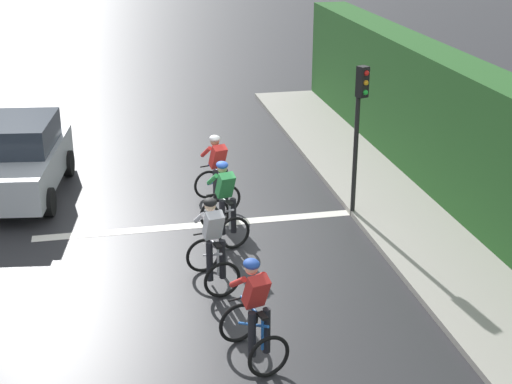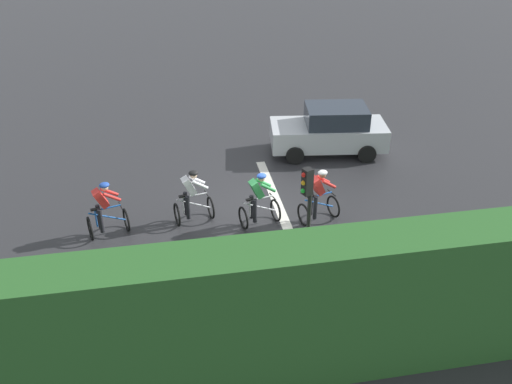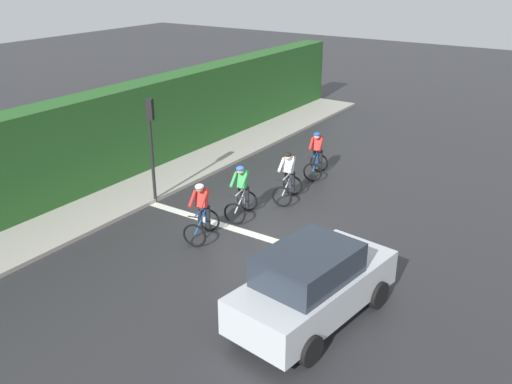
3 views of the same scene
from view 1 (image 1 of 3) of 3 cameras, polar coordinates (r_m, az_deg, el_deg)
name	(u,v)px [view 1 (image 1 of 3)]	position (r m, az deg, el deg)	size (l,w,h in m)	color
ground_plane	(204,235)	(15.51, -4.00, -3.31)	(80.00, 80.00, 0.00)	#28282B
sidewalk_kerb	(457,255)	(15.05, 15.16, -4.65)	(2.80, 25.85, 0.12)	#9E998E
stone_wall_low	(501,243)	(15.39, 18.23, -3.77)	(0.44, 25.85, 0.42)	gray
road_marking_stop_line	(201,225)	(15.97, -4.25, -2.53)	(7.00, 0.30, 0.01)	silver
cyclist_lead	(254,314)	(11.17, -0.13, -9.33)	(0.94, 1.22, 1.66)	black
cyclist_second	(213,245)	(13.24, -3.34, -4.09)	(0.87, 1.19, 1.66)	black
cyclist_mid	(225,203)	(14.98, -2.43, -0.87)	(0.91, 1.21, 1.66)	black
cyclist_fourth	(217,173)	(16.60, -2.99, 1.43)	(0.95, 1.23, 1.66)	black
car_silver	(21,159)	(18.11, -17.58, 2.43)	(2.30, 4.29, 1.76)	#B7BCC1
traffic_light_near_crossing	(359,119)	(15.74, 7.90, 5.57)	(0.26, 0.30, 3.34)	black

